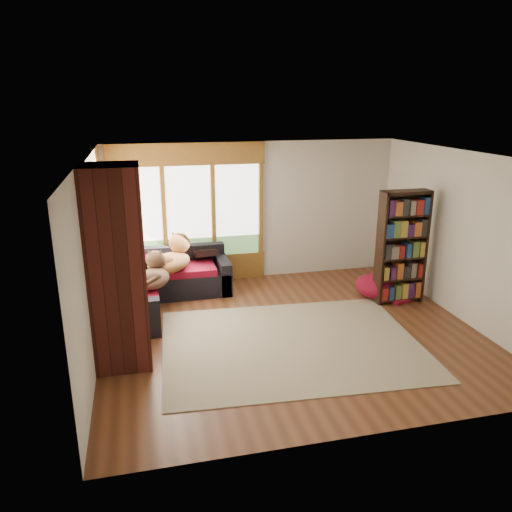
{
  "coord_description": "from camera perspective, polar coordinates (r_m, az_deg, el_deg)",
  "views": [
    {
      "loc": [
        -2.07,
        -6.49,
        3.33
      ],
      "look_at": [
        -0.33,
        0.85,
        0.95
      ],
      "focal_mm": 35.0,
      "sensor_mm": 36.0,
      "label": 1
    }
  ],
  "objects": [
    {
      "name": "throw_pillows",
      "position": [
        8.73,
        -11.73,
        -0.12
      ],
      "size": [
        1.98,
        1.68,
        0.45
      ],
      "color": "black",
      "rests_on": "sectional_sofa"
    },
    {
      "name": "wall_back",
      "position": [
        9.44,
        -0.38,
        5.1
      ],
      "size": [
        5.5,
        0.04,
        2.6
      ],
      "primitive_type": "cube",
      "color": "silver",
      "rests_on": "ground"
    },
    {
      "name": "roller_blind",
      "position": [
        8.69,
        -17.32,
        6.23
      ],
      "size": [
        0.03,
        0.72,
        0.9
      ],
      "primitive_type": "cube",
      "color": "#667D55",
      "rests_on": "wall_left"
    },
    {
      "name": "sectional_sofa",
      "position": [
        8.73,
        -11.77,
        -3.17
      ],
      "size": [
        2.2,
        2.2,
        0.8
      ],
      "rotation": [
        0.0,
        0.0,
        -0.01
      ],
      "color": "black",
      "rests_on": "ground"
    },
    {
      "name": "brick_chimney",
      "position": [
        6.47,
        -15.59,
        -1.45
      ],
      "size": [
        0.7,
        0.7,
        2.6
      ],
      "primitive_type": "cube",
      "color": "#471914",
      "rests_on": "ground"
    },
    {
      "name": "wall_right",
      "position": [
        8.33,
        22.53,
        2.05
      ],
      "size": [
        0.04,
        5.0,
        2.6
      ],
      "primitive_type": "cube",
      "color": "silver",
      "rests_on": "ground"
    },
    {
      "name": "wall_left",
      "position": [
        6.83,
        -18.43,
        -0.71
      ],
      "size": [
        0.04,
        5.0,
        2.6
      ],
      "primitive_type": "cube",
      "color": "silver",
      "rests_on": "ground"
    },
    {
      "name": "windows_back",
      "position": [
        9.22,
        -7.65,
        4.95
      ],
      "size": [
        2.82,
        0.1,
        1.9
      ],
      "color": "olive",
      "rests_on": "wall_back"
    },
    {
      "name": "floor",
      "position": [
        7.58,
        3.94,
        -8.6
      ],
      "size": [
        5.5,
        5.5,
        0.0
      ],
      "primitive_type": "plane",
      "color": "#522B17",
      "rests_on": "ground"
    },
    {
      "name": "bookshelf",
      "position": [
        8.67,
        16.32,
        0.93
      ],
      "size": [
        0.82,
        0.27,
        1.92
      ],
      "color": "black",
      "rests_on": "ground"
    },
    {
      "name": "pouf",
      "position": [
        9.0,
        13.64,
        -3.27
      ],
      "size": [
        0.96,
        0.96,
        0.4
      ],
      "primitive_type": "ellipsoid",
      "rotation": [
        0.0,
        0.0,
        0.38
      ],
      "color": "maroon",
      "rests_on": "area_rug"
    },
    {
      "name": "windows_left",
      "position": [
        7.97,
        -17.61,
        2.28
      ],
      "size": [
        0.1,
        2.62,
        1.9
      ],
      "color": "olive",
      "rests_on": "wall_left"
    },
    {
      "name": "wall_front",
      "position": [
        4.93,
        12.9,
        -7.3
      ],
      "size": [
        5.5,
        0.04,
        2.6
      ],
      "primitive_type": "cube",
      "color": "silver",
      "rests_on": "ground"
    },
    {
      "name": "dog_brindle",
      "position": [
        7.98,
        -11.61,
        -1.7
      ],
      "size": [
        0.63,
        0.86,
        0.44
      ],
      "rotation": [
        0.0,
        0.0,
        1.37
      ],
      "color": "#322017",
      "rests_on": "sectional_sofa"
    },
    {
      "name": "area_rug",
      "position": [
        7.22,
        4.03,
        -9.95
      ],
      "size": [
        3.77,
        2.98,
        0.01
      ],
      "primitive_type": "cube",
      "rotation": [
        0.0,
        0.0,
        -0.06
      ],
      "color": "beige",
      "rests_on": "ground"
    },
    {
      "name": "dog_tan",
      "position": [
        8.6,
        -9.58,
        0.13
      ],
      "size": [
        1.0,
        1.06,
        0.52
      ],
      "rotation": [
        0.0,
        0.0,
        0.92
      ],
      "color": "brown",
      "rests_on": "sectional_sofa"
    },
    {
      "name": "ceiling",
      "position": [
        6.85,
        4.4,
        11.33
      ],
      "size": [
        5.5,
        5.5,
        0.0
      ],
      "primitive_type": "plane",
      "color": "white"
    }
  ]
}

